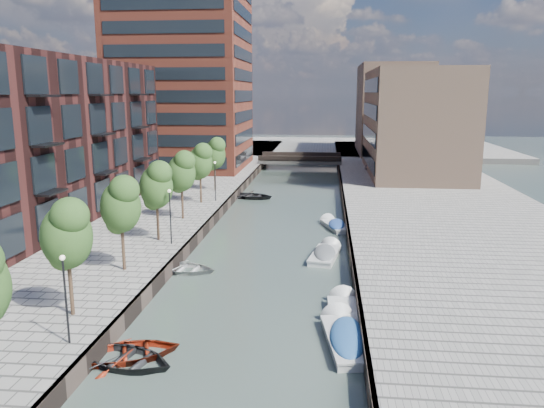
% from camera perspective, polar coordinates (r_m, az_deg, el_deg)
% --- Properties ---
extents(water, '(300.00, 300.00, 0.00)m').
position_cam_1_polar(water, '(54.51, 1.37, -0.84)').
color(water, '#38473F').
rests_on(water, ground).
extents(quay_right, '(20.00, 140.00, 1.00)m').
position_cam_1_polar(quay_right, '(55.52, 18.07, -0.67)').
color(quay_right, gray).
rests_on(quay_right, ground).
extents(quay_wall_left, '(0.25, 140.00, 1.00)m').
position_cam_1_polar(quay_wall_left, '(55.20, -4.95, -0.18)').
color(quay_wall_left, '#332823').
rests_on(quay_wall_left, ground).
extents(quay_wall_right, '(0.25, 140.00, 1.00)m').
position_cam_1_polar(quay_wall_right, '(54.28, 7.81, -0.46)').
color(quay_wall_right, '#332823').
rests_on(quay_wall_right, ground).
extents(far_closure, '(80.00, 40.00, 1.00)m').
position_cam_1_polar(far_closure, '(113.66, 3.78, 6.08)').
color(far_closure, gray).
rests_on(far_closure, ground).
extents(apartment_block, '(8.00, 38.00, 14.00)m').
position_cam_1_polar(apartment_block, '(49.47, -23.50, 6.26)').
color(apartment_block, black).
rests_on(apartment_block, quay_left).
extents(tower, '(18.00, 18.00, 30.00)m').
position_cam_1_polar(tower, '(80.90, -9.59, 14.58)').
color(tower, brown).
rests_on(tower, quay_left).
extents(tan_block_near, '(12.00, 25.00, 14.00)m').
position_cam_1_polar(tan_block_near, '(76.04, 15.01, 8.49)').
color(tan_block_near, '#A07B62').
rests_on(tan_block_near, quay_right).
extents(tan_block_far, '(12.00, 20.00, 16.00)m').
position_cam_1_polar(tan_block_far, '(101.74, 12.76, 9.93)').
color(tan_block_far, '#A07B62').
rests_on(tan_block_far, quay_right).
extents(bridge, '(13.00, 6.00, 1.30)m').
position_cam_1_polar(bridge, '(85.76, 3.07, 4.78)').
color(bridge, gray).
rests_on(bridge, ground).
extents(tree_1, '(2.50, 2.50, 5.95)m').
position_cam_1_polar(tree_1, '(27.95, -21.25, -2.86)').
color(tree_1, '#382619').
rests_on(tree_1, quay_left).
extents(tree_2, '(2.50, 2.50, 5.95)m').
position_cam_1_polar(tree_2, '(34.15, -15.98, 0.08)').
color(tree_2, '#382619').
rests_on(tree_2, quay_left).
extents(tree_3, '(2.50, 2.50, 5.95)m').
position_cam_1_polar(tree_3, '(40.61, -12.36, 2.10)').
color(tree_3, '#382619').
rests_on(tree_3, quay_left).
extents(tree_4, '(2.50, 2.50, 5.95)m').
position_cam_1_polar(tree_4, '(47.22, -9.73, 3.56)').
color(tree_4, '#382619').
rests_on(tree_4, quay_left).
extents(tree_5, '(2.50, 2.50, 5.95)m').
position_cam_1_polar(tree_5, '(53.93, -7.75, 4.65)').
color(tree_5, '#382619').
rests_on(tree_5, quay_left).
extents(tree_6, '(2.50, 2.50, 5.95)m').
position_cam_1_polar(tree_6, '(60.71, -6.21, 5.49)').
color(tree_6, '#382619').
rests_on(tree_6, quay_left).
extents(lamp_0, '(0.24, 0.24, 4.12)m').
position_cam_1_polar(lamp_0, '(25.34, -21.37, -8.61)').
color(lamp_0, black).
rests_on(lamp_0, quay_left).
extents(lamp_1, '(0.24, 0.24, 4.12)m').
position_cam_1_polar(lamp_1, '(39.62, -10.90, -0.72)').
color(lamp_1, black).
rests_on(lamp_1, quay_left).
extents(lamp_2, '(0.24, 0.24, 4.12)m').
position_cam_1_polar(lamp_2, '(54.86, -6.14, 2.92)').
color(lamp_2, black).
rests_on(lamp_2, quay_left).
extents(sloop_0, '(5.42, 4.50, 0.97)m').
position_cam_1_polar(sloop_0, '(25.89, -15.40, -16.27)').
color(sloop_0, black).
rests_on(sloop_0, ground).
extents(sloop_2, '(5.46, 4.78, 0.94)m').
position_cam_1_polar(sloop_2, '(26.41, -14.91, -15.65)').
color(sloop_2, maroon).
rests_on(sloop_2, ground).
extents(sloop_3, '(4.81, 3.73, 0.91)m').
position_cam_1_polar(sloop_3, '(37.08, -9.36, -7.19)').
color(sloop_3, '#B1B2B0').
rests_on(sloop_3, ground).
extents(sloop_4, '(5.85, 4.78, 1.06)m').
position_cam_1_polar(sloop_4, '(61.43, -2.25, 0.62)').
color(sloop_4, black).
rests_on(sloop_4, ground).
extents(motorboat_0, '(2.73, 5.79, 1.86)m').
position_cam_1_polar(motorboat_0, '(27.19, 7.93, -13.96)').
color(motorboat_0, silver).
rests_on(motorboat_0, ground).
extents(motorboat_2, '(2.06, 5.41, 1.78)m').
position_cam_1_polar(motorboat_2, '(29.99, 7.90, -11.66)').
color(motorboat_2, silver).
rests_on(motorboat_2, ground).
extents(motorboat_3, '(3.05, 4.89, 1.54)m').
position_cam_1_polar(motorboat_3, '(48.52, 6.78, -2.30)').
color(motorboat_3, silver).
rests_on(motorboat_3, ground).
extents(motorboat_4, '(2.55, 5.28, 1.69)m').
position_cam_1_polar(motorboat_4, '(40.00, 5.80, -5.35)').
color(motorboat_4, silver).
rests_on(motorboat_4, ground).
extents(car, '(3.15, 4.57, 1.44)m').
position_cam_1_polar(car, '(79.10, 10.90, 4.22)').
color(car, '#AAABAF').
rests_on(car, quay_right).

